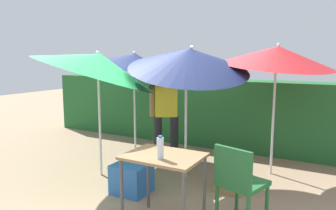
# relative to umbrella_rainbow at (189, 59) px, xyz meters

# --- Properties ---
(ground_plane) EXTENTS (24.00, 24.00, 0.00)m
(ground_plane) POSITION_rel_umbrella_rainbow_xyz_m (-0.28, -0.42, -1.77)
(ground_plane) COLOR #9E8466
(hedge_row) EXTENTS (8.00, 0.70, 1.35)m
(hedge_row) POSITION_rel_umbrella_rainbow_xyz_m (-0.28, 1.96, -1.09)
(hedge_row) COLOR #23602D
(hedge_row) RESTS_ON ground_plane
(umbrella_rainbow) EXTENTS (1.83, 1.78, 2.23)m
(umbrella_rainbow) POSITION_rel_umbrella_rainbow_xyz_m (0.00, 0.00, 0.00)
(umbrella_rainbow) COLOR silver
(umbrella_rainbow) RESTS_ON ground_plane
(umbrella_orange) EXTENTS (1.68, 1.65, 2.06)m
(umbrella_orange) POSITION_rel_umbrella_rainbow_xyz_m (-1.32, 0.53, -0.05)
(umbrella_orange) COLOR silver
(umbrella_orange) RESTS_ON ground_plane
(umbrella_yellow) EXTENTS (1.97, 1.89, 2.24)m
(umbrella_yellow) POSITION_rel_umbrella_rainbow_xyz_m (-1.25, -0.50, -0.08)
(umbrella_yellow) COLOR silver
(umbrella_yellow) RESTS_ON ground_plane
(umbrella_navy) EXTENTS (1.68, 1.66, 2.09)m
(umbrella_navy) POSITION_rel_umbrella_rainbow_xyz_m (1.07, 0.79, 0.04)
(umbrella_navy) COLOR silver
(umbrella_navy) RESTS_ON ground_plane
(person_vendor) EXTENTS (0.51, 0.38, 1.88)m
(person_vendor) POSITION_rel_umbrella_rainbow_xyz_m (-0.61, 0.42, -0.83)
(person_vendor) COLOR black
(person_vendor) RESTS_ON ground_plane
(chair_plastic) EXTENTS (0.55, 0.55, 0.89)m
(chair_plastic) POSITION_rel_umbrella_rainbow_xyz_m (1.07, -1.02, -1.26)
(chair_plastic) COLOR #236633
(chair_plastic) RESTS_ON ground_plane
(cooler_box) EXTENTS (0.46, 0.43, 0.40)m
(cooler_box) POSITION_rel_umbrella_rainbow_xyz_m (-0.43, -0.85, -1.57)
(cooler_box) COLOR #2D6BB7
(cooler_box) RESTS_ON ground_plane
(crate_cardboard) EXTENTS (0.36, 0.30, 0.36)m
(crate_cardboard) POSITION_rel_umbrella_rainbow_xyz_m (0.71, -0.19, -1.59)
(crate_cardboard) COLOR #9E7A4C
(crate_cardboard) RESTS_ON ground_plane
(folding_table) EXTENTS (0.80, 0.60, 0.78)m
(folding_table) POSITION_rel_umbrella_rainbow_xyz_m (0.36, -1.37, -1.09)
(folding_table) COLOR #4C4C51
(folding_table) RESTS_ON ground_plane
(bottle_water) EXTENTS (0.07, 0.07, 0.24)m
(bottle_water) POSITION_rel_umbrella_rainbow_xyz_m (0.39, -1.50, -0.87)
(bottle_water) COLOR silver
(bottle_water) RESTS_ON folding_table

